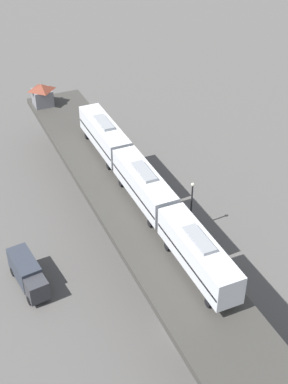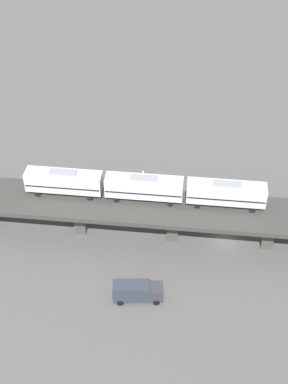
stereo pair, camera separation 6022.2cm
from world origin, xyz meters
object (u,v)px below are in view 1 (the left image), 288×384
Objects in this scene: signal_hut at (42,94)px; delivery_truck at (28,273)px; street_car_silver at (190,239)px; street_lamp at (192,202)px; subway_train at (144,184)px.

delivery_truck is at bearing 59.62° from signal_hut.
street_lamp is (-2.08, -2.55, 3.17)m from street_car_silver.
delivery_truck is at bearing -14.95° from street_car_silver.
signal_hut is 0.51× the size of delivery_truck.
street_car_silver is 0.67× the size of street_lamp.
subway_train is at bearing -3.21° from street_lamp.
signal_hut is (-1.93, -29.62, -0.74)m from subway_train.
street_car_silver is 19.69m from delivery_truck.
subway_train reaches higher than street_car_silver.
delivery_truck is 1.06× the size of street_lamp.
signal_hut is at bearing -120.38° from delivery_truck.
subway_train is 9.80× the size of signal_hut.
street_car_silver is at bearing 165.05° from delivery_truck.
delivery_truck is at bearing -6.82° from street_lamp.
signal_hut is at bearing -80.58° from street_lamp.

